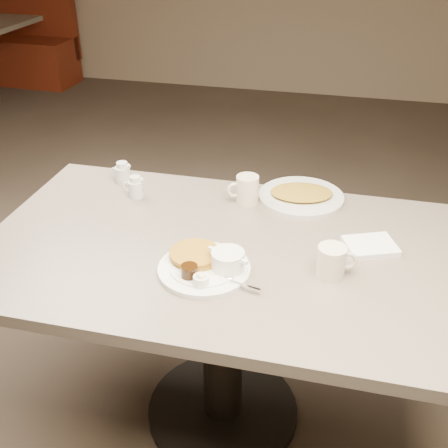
% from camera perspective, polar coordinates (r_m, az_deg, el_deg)
% --- Properties ---
extents(room, '(7.04, 8.04, 2.84)m').
position_cam_1_polar(room, '(1.45, -0.20, 19.67)').
color(room, '#4C3F33').
rests_on(room, ground).
extents(diner_table, '(1.50, 0.90, 0.75)m').
position_cam_1_polar(diner_table, '(1.80, -0.15, -6.89)').
color(diner_table, slate).
rests_on(diner_table, ground).
extents(main_plate, '(0.35, 0.35, 0.07)m').
position_cam_1_polar(main_plate, '(1.58, -1.75, -4.17)').
color(main_plate, white).
rests_on(main_plate, diner_table).
extents(coffee_mug_near, '(0.12, 0.10, 0.09)m').
position_cam_1_polar(coffee_mug_near, '(1.59, 11.16, -3.73)').
color(coffee_mug_near, silver).
rests_on(coffee_mug_near, diner_table).
extents(napkin, '(0.18, 0.17, 0.02)m').
position_cam_1_polar(napkin, '(1.75, 14.94, -2.21)').
color(napkin, white).
rests_on(napkin, diner_table).
extents(coffee_mug_far, '(0.12, 0.10, 0.10)m').
position_cam_1_polar(coffee_mug_far, '(1.93, 2.36, 3.60)').
color(coffee_mug_far, beige).
rests_on(coffee_mug_far, diner_table).
extents(creamer_left, '(0.08, 0.07, 0.08)m').
position_cam_1_polar(creamer_left, '(1.99, -9.17, 3.76)').
color(creamer_left, silver).
rests_on(creamer_left, diner_table).
extents(creamer_right, '(0.09, 0.08, 0.08)m').
position_cam_1_polar(creamer_right, '(2.11, -10.48, 5.22)').
color(creamer_right, silver).
rests_on(creamer_right, diner_table).
extents(hash_plate, '(0.36, 0.36, 0.04)m').
position_cam_1_polar(hash_plate, '(1.98, 8.02, 2.97)').
color(hash_plate, beige).
rests_on(hash_plate, diner_table).
extents(booth_back_left, '(1.23, 1.44, 1.12)m').
position_cam_1_polar(booth_back_left, '(6.23, -21.01, 17.20)').
color(booth_back_left, '#63200F').
rests_on(booth_back_left, ground).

